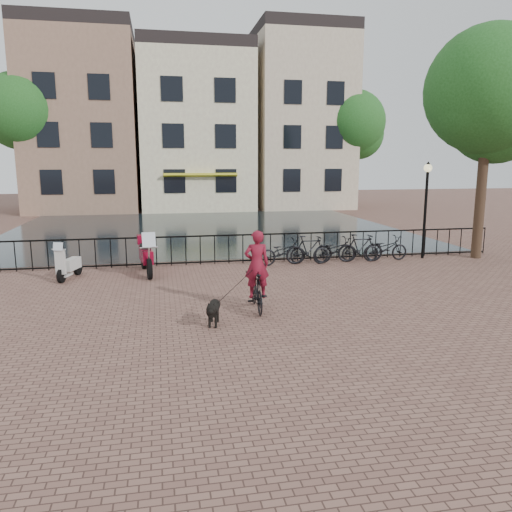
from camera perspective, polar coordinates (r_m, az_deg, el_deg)
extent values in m
plane|color=brown|center=(10.03, 3.32, -9.94)|extent=(100.00, 100.00, 0.00)
plane|color=black|center=(26.72, -5.87, 3.12)|extent=(20.00, 20.00, 0.00)
cube|color=black|center=(17.43, -3.14, 2.38)|extent=(20.00, 0.05, 0.05)
cube|color=black|center=(17.59, -3.11, -0.58)|extent=(20.00, 0.05, 0.05)
cube|color=#7F5C4A|center=(39.50, -19.04, 13.80)|extent=(7.50, 9.00, 12.00)
cube|color=black|center=(40.40, -19.64, 22.88)|extent=(7.50, 9.00, 0.80)
cube|color=#C1B092|center=(39.23, -7.02, 13.59)|extent=(8.00, 9.00, 11.00)
cube|color=black|center=(39.96, -7.22, 22.06)|extent=(8.00, 9.00, 0.80)
cube|color=gold|center=(34.51, -6.34, 9.17)|extent=(5.00, 0.60, 0.15)
cube|color=tan|center=(40.65, 4.66, 14.59)|extent=(7.00, 9.00, 12.50)
cube|color=black|center=(41.62, 4.81, 23.76)|extent=(7.00, 9.00, 0.80)
cylinder|color=black|center=(37.11, -24.82, 9.22)|extent=(0.36, 0.36, 6.30)
sphere|color=#1C4A18|center=(37.24, -25.27, 14.75)|extent=(5.04, 5.04, 5.04)
cylinder|color=black|center=(20.06, 24.40, 7.72)|extent=(0.36, 0.36, 5.60)
sphere|color=#1C4A18|center=(20.19, 25.14, 16.80)|extent=(4.48, 4.48, 4.48)
cylinder|color=black|center=(38.83, 10.85, 9.78)|extent=(0.36, 0.36, 5.95)
sphere|color=#1C4A18|center=(38.93, 11.03, 14.78)|extent=(4.76, 4.76, 4.76)
cylinder|color=black|center=(19.32, 18.75, 4.45)|extent=(0.10, 0.10, 3.20)
sphere|color=beige|center=(19.22, 19.06, 9.49)|extent=(0.30, 0.30, 0.30)
imported|color=black|center=(12.01, 0.09, -3.91)|extent=(0.54, 1.68, 1.00)
imported|color=maroon|center=(11.83, 0.09, -0.17)|extent=(0.74, 0.50, 1.96)
imported|color=black|center=(17.28, 3.08, 0.46)|extent=(1.79, 0.88, 0.90)
imported|color=black|center=(17.52, 6.10, 0.72)|extent=(1.67, 0.49, 1.00)
imported|color=black|center=(17.83, 9.01, 0.67)|extent=(1.79, 0.85, 0.90)
imported|color=black|center=(18.16, 11.84, 0.91)|extent=(1.68, 0.53, 1.00)
imported|color=black|center=(18.56, 14.54, 0.85)|extent=(1.75, 0.70, 0.90)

